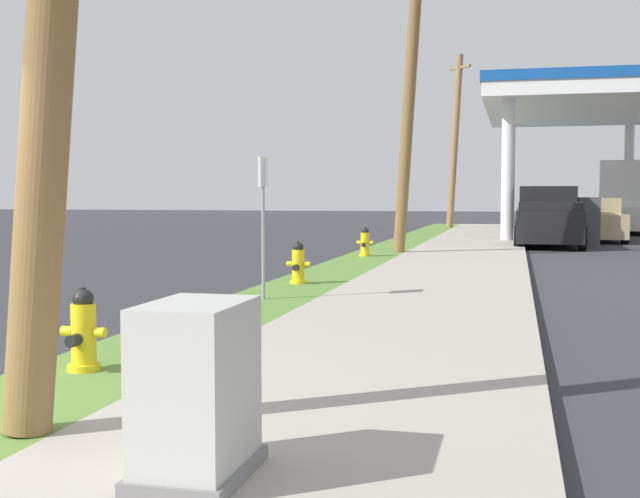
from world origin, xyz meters
TOP-DOWN VIEW (x-y plane):
  - sidewalk_slab at (3.00, 0.00)m, footprint 3.20×80.00m
  - fire_hydrant_nearest at (0.61, 1.85)m, footprint 0.42×0.38m
  - fire_hydrant_second at (0.61, 9.22)m, footprint 0.42×0.38m
  - fire_hydrant_third at (0.59, 15.90)m, footprint 0.42×0.38m
  - utility_pole_midground at (1.51, 17.31)m, footprint 1.31×1.44m
  - utility_pole_background at (1.44, 35.02)m, footprint 1.21×1.19m
  - utility_cabinet at (2.63, -0.50)m, footprint 0.57×0.83m
  - street_sign_post at (0.65, 7.04)m, footprint 0.05×0.36m
  - car_tan_by_near_pump at (7.02, 26.59)m, footprint 2.14×4.59m
  - truck_white_at_forecourt at (8.88, 33.57)m, footprint 2.68×6.56m
  - truck_black_on_apron at (5.35, 23.36)m, footprint 2.16×5.41m
  - truck_teal_at_far_bay at (6.21, 37.54)m, footprint 2.35×5.49m

SIDE VIEW (x-z plane):
  - sidewalk_slab at x=3.00m, z-range 0.00..0.12m
  - fire_hydrant_nearest at x=0.61m, z-range 0.07..0.82m
  - fire_hydrant_second at x=0.61m, z-range 0.07..0.82m
  - fire_hydrant_third at x=0.59m, z-range 0.07..0.82m
  - utility_cabinet at x=2.63m, z-range 0.08..1.06m
  - car_tan_by_near_pump at x=7.02m, z-range -0.07..1.51m
  - truck_black_on_apron at x=5.35m, z-range -0.07..1.90m
  - truck_teal_at_far_bay at x=6.21m, z-range -0.07..1.90m
  - truck_white_at_forecourt at x=8.88m, z-range -0.07..3.04m
  - street_sign_post at x=0.65m, z-range 0.57..2.69m
  - utility_pole_midground at x=1.51m, z-range 0.20..8.33m
  - utility_pole_background at x=1.44m, z-range 0.20..8.37m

